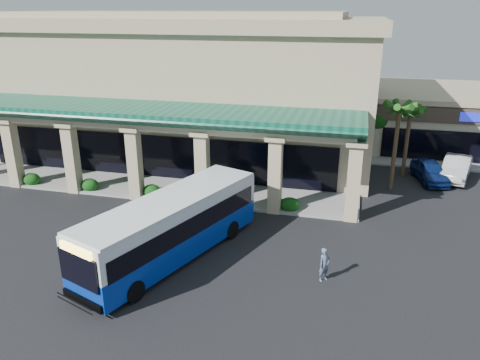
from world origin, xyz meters
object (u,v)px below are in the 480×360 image
(car_white, at_px, (456,168))
(pedestrian, at_px, (324,265))
(transit_bus, at_px, (172,228))
(car_silver, at_px, (430,171))

(car_white, bearing_deg, pedestrian, -101.07)
(transit_bus, xyz_separation_m, car_white, (15.47, 15.65, -0.77))
(pedestrian, relative_size, car_silver, 0.36)
(transit_bus, distance_m, car_silver, 19.95)
(pedestrian, bearing_deg, car_white, 15.20)
(pedestrian, distance_m, car_white, 17.87)
(pedestrian, relative_size, car_white, 0.33)
(car_silver, bearing_deg, transit_bus, -144.96)
(pedestrian, xyz_separation_m, car_silver, (6.20, 14.89, -0.05))
(pedestrian, distance_m, car_silver, 16.13)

